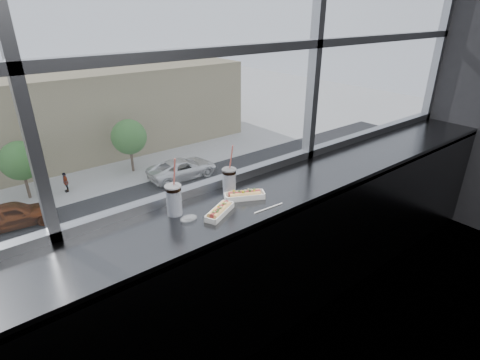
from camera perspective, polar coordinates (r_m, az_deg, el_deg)
wall_back_lower at (r=2.88m, az=-4.39°, el=-11.22°), size 6.00×0.00×6.00m
counter at (r=2.41m, az=-1.09°, el=-4.24°), size 6.00×0.55×0.06m
counter_fascia at (r=2.55m, az=2.64°, el=-16.72°), size 6.00×0.04×1.04m
hotdog_tray_left at (r=2.27m, az=-3.13°, el=-4.72°), size 0.25×0.18×0.06m
hotdog_tray_right at (r=2.45m, az=0.71°, el=-2.27°), size 0.27×0.19×0.06m
soda_cup_left at (r=2.27m, az=-10.04°, el=-2.77°), size 0.10×0.10×0.37m
soda_cup_right at (r=2.48m, az=-1.65°, el=-0.05°), size 0.10×0.10×0.35m
loose_straw at (r=2.35m, az=4.38°, el=-4.28°), size 0.22×0.02×0.01m
wrapper at (r=2.24m, az=-7.84°, el=-5.79°), size 0.10×0.07×0.03m
street_asphalt at (r=25.66m, az=-30.03°, el=-10.06°), size 80.00×10.00×0.06m
far_sidewalk at (r=32.77m, az=-32.57°, el=-3.28°), size 80.00×6.00×0.04m
car_near_d at (r=22.86m, az=-13.84°, el=-8.09°), size 2.99×6.57×2.15m
car_near_e at (r=25.52m, az=-1.43°, el=-3.83°), size 3.16×6.22×1.99m
car_far_b at (r=28.65m, az=-31.50°, el=-4.06°), size 3.71×7.24×2.31m
car_near_c at (r=21.66m, az=-32.76°, el=-13.89°), size 3.44×6.68×2.13m
car_far_c at (r=32.02m, az=-8.79°, el=2.23°), size 2.89×6.66×2.20m
pedestrian_c at (r=32.27m, az=-25.10°, el=-0.03°), size 0.65×0.87×1.95m
tree_center at (r=31.79m, az=-30.45°, el=2.55°), size 2.91×2.91×4.55m
tree_right at (r=33.65m, az=-16.56°, el=6.31°), size 3.02×3.02×4.72m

